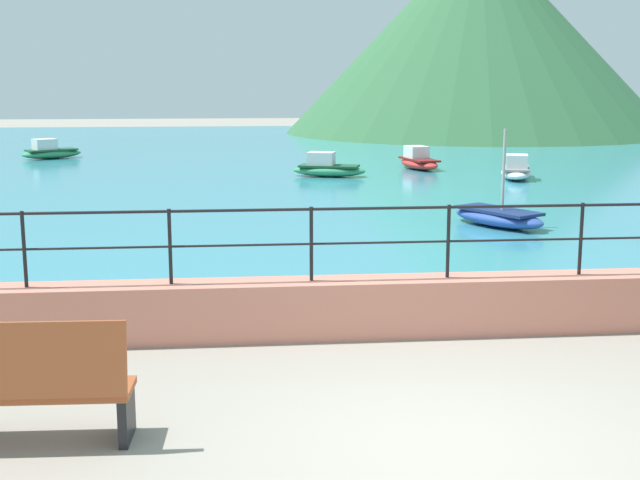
{
  "coord_description": "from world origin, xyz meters",
  "views": [
    {
      "loc": [
        -1.72,
        -6.77,
        3.11
      ],
      "look_at": [
        -0.68,
        3.7,
        1.1
      ],
      "focal_mm": 47.85,
      "sensor_mm": 36.0,
      "label": 1
    }
  ],
  "objects_px": {
    "boat_1": "(498,217)",
    "boat_4": "(516,170)",
    "boat_2": "(50,152)",
    "bench_main": "(29,384)",
    "boat_7": "(419,161)",
    "boat_3": "(328,168)"
  },
  "relations": [
    {
      "from": "bench_main",
      "to": "boat_7",
      "type": "bearing_deg",
      "value": 69.53
    },
    {
      "from": "boat_4",
      "to": "boat_2",
      "type": "bearing_deg",
      "value": 152.22
    },
    {
      "from": "boat_1",
      "to": "boat_2",
      "type": "distance_m",
      "value": 20.56
    },
    {
      "from": "boat_4",
      "to": "boat_1",
      "type": "bearing_deg",
      "value": -110.82
    },
    {
      "from": "bench_main",
      "to": "boat_3",
      "type": "distance_m",
      "value": 19.91
    },
    {
      "from": "boat_4",
      "to": "bench_main",
      "type": "bearing_deg",
      "value": -119.58
    },
    {
      "from": "bench_main",
      "to": "boat_1",
      "type": "relative_size",
      "value": 0.7
    },
    {
      "from": "boat_1",
      "to": "boat_3",
      "type": "distance_m",
      "value": 9.72
    },
    {
      "from": "boat_1",
      "to": "boat_7",
      "type": "height_order",
      "value": "boat_1"
    },
    {
      "from": "boat_2",
      "to": "boat_7",
      "type": "xyz_separation_m",
      "value": [
        13.21,
        -5.06,
        0.0
      ]
    },
    {
      "from": "boat_2",
      "to": "boat_4",
      "type": "distance_m",
      "value": 17.6
    },
    {
      "from": "boat_2",
      "to": "boat_4",
      "type": "bearing_deg",
      "value": -27.78
    },
    {
      "from": "boat_1",
      "to": "boat_2",
      "type": "bearing_deg",
      "value": 127.32
    },
    {
      "from": "boat_7",
      "to": "boat_2",
      "type": "bearing_deg",
      "value": 159.03
    },
    {
      "from": "boat_4",
      "to": "boat_3",
      "type": "bearing_deg",
      "value": 167.85
    },
    {
      "from": "boat_1",
      "to": "boat_4",
      "type": "bearing_deg",
      "value": 69.18
    },
    {
      "from": "bench_main",
      "to": "boat_1",
      "type": "xyz_separation_m",
      "value": [
        7.2,
        9.99,
        -0.3
      ]
    },
    {
      "from": "boat_3",
      "to": "bench_main",
      "type": "bearing_deg",
      "value": -103.45
    },
    {
      "from": "boat_7",
      "to": "boat_3",
      "type": "bearing_deg",
      "value": -149.93
    },
    {
      "from": "boat_1",
      "to": "boat_7",
      "type": "distance_m",
      "value": 11.31
    },
    {
      "from": "boat_1",
      "to": "boat_4",
      "type": "height_order",
      "value": "boat_1"
    },
    {
      "from": "boat_1",
      "to": "boat_2",
      "type": "xyz_separation_m",
      "value": [
        -12.47,
        16.35,
        0.06
      ]
    }
  ]
}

